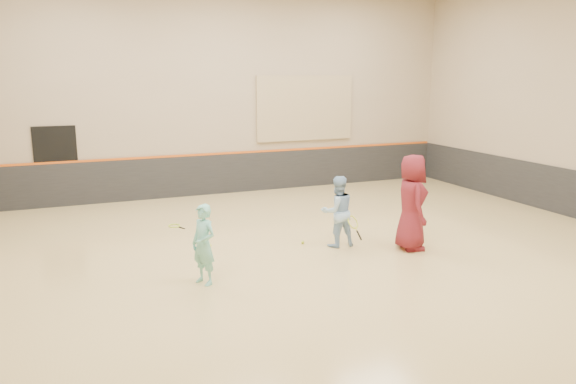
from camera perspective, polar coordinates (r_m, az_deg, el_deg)
name	(u,v)px	position (r m, az deg, el deg)	size (l,w,h in m)	color
room	(298,212)	(11.41, 0.98, -2.02)	(15.04, 12.04, 6.22)	tan
wainscot_back	(219,174)	(16.99, -6.98, 1.83)	(14.90, 0.04, 1.20)	#232326
wainscot_right	(568,193)	(15.89, 26.58, -0.08)	(0.04, 11.90, 1.20)	#232326
accent_stripe	(219,154)	(16.88, -7.03, 3.89)	(14.90, 0.03, 0.06)	#D85914
acoustic_panel	(305,108)	(17.68, 1.75, 8.51)	(3.20, 0.08, 2.00)	tan
doorway	(57,167)	(16.34, -22.44, 2.37)	(1.10, 0.05, 2.20)	black
girl	(204,245)	(9.74, -8.56, -5.30)	(0.51, 0.34, 1.41)	#7AD4C9
instructor	(337,211)	(11.75, 5.05, -1.97)	(0.73, 0.57, 1.50)	#98C1EB
young_man	(412,202)	(11.75, 12.44, -1.03)	(0.96, 0.63, 1.97)	maroon
held_racket	(353,222)	(11.71, 6.60, -3.06)	(0.39, 0.39, 0.59)	#D0E833
spare_racket	(174,225)	(13.65, -11.49, -3.33)	(0.63, 0.63, 0.05)	#B6E632
ball_under_racket	(303,242)	(12.03, 1.51, -5.14)	(0.07, 0.07, 0.07)	#B6CB2F
ball_in_hand	(421,188)	(11.72, 13.37, 0.37)	(0.07, 0.07, 0.07)	#C3D932
ball_beside_spare	(210,246)	(11.93, -7.94, -5.41)	(0.07, 0.07, 0.07)	yellow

